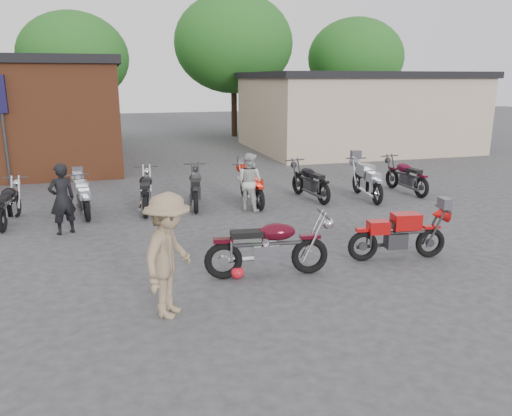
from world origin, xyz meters
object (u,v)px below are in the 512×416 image
object	(u,v)px
row_bike_0	(9,202)
row_bike_2	(146,189)
person_light	(249,182)
sportbike	(400,232)
row_bike_3	(196,185)
helmet	(237,272)
person_tan	(169,256)
row_bike_6	(367,179)
row_bike_4	(251,185)
person_dark	(62,199)
row_bike_1	(83,195)
row_bike_7	(406,174)
vintage_motorcycle	(270,243)
row_bike_5	(310,180)

from	to	relation	value
row_bike_0	row_bike_2	xyz separation A→B (m)	(3.34, 0.35, 0.04)
person_light	row_bike_2	world-z (taller)	person_light
sportbike	row_bike_3	bearing A→B (deg)	128.11
helmet	person_tan	xyz separation A→B (m)	(-1.31, -1.09, 0.84)
sportbike	row_bike_2	bearing A→B (deg)	138.42
sportbike	row_bike_0	distance (m)	9.25
person_tan	row_bike_6	xyz separation A→B (m)	(6.52, 5.97, -0.35)
person_light	row_bike_2	distance (m)	2.79
person_light	person_tan	xyz separation A→B (m)	(-2.81, -5.65, 0.17)
row_bike_3	row_bike_4	world-z (taller)	row_bike_3
person_dark	row_bike_3	bearing A→B (deg)	-178.71
helmet	row_bike_1	distance (m)	6.01
sportbike	person_light	world-z (taller)	person_light
person_tan	row_bike_7	bearing A→B (deg)	-19.59
vintage_motorcycle	row_bike_0	distance (m)	7.16
helmet	row_bike_3	xyz separation A→B (m)	(0.17, 5.41, 0.48)
person_light	row_bike_4	xyz separation A→B (m)	(0.23, 0.60, -0.21)
person_tan	row_bike_6	distance (m)	8.85
row_bike_4	row_bike_5	xyz separation A→B (m)	(1.84, 0.15, 0.01)
vintage_motorcycle	person_tan	bearing A→B (deg)	-144.84
vintage_motorcycle	person_dark	distance (m)	5.34
helmet	row_bike_0	distance (m)	6.72
row_bike_4	row_bike_6	bearing A→B (deg)	-95.82
sportbike	row_bike_5	size ratio (longest dim) A/B	0.96
helmet	row_bike_5	xyz separation A→B (m)	(3.56, 5.30, 0.47)
person_tan	row_bike_1	distance (m)	6.57
vintage_motorcycle	person_tan	size ratio (longest dim) A/B	1.15
vintage_motorcycle	row_bike_0	bearing A→B (deg)	142.41
sportbike	person_tan	size ratio (longest dim) A/B	1.02
person_dark	person_light	bearing A→B (deg)	164.72
row_bike_5	row_bike_6	bearing A→B (deg)	-112.84
sportbike	row_bike_4	bearing A→B (deg)	115.01
row_bike_0	row_bike_3	xyz separation A→B (m)	(4.70, 0.47, 0.03)
sportbike	row_bike_6	xyz separation A→B (m)	(1.89, 4.82, 0.04)
sportbike	row_bike_2	size ratio (longest dim) A/B	0.94
vintage_motorcycle	sportbike	bearing A→B (deg)	9.31
person_light	row_bike_3	size ratio (longest dim) A/B	0.77
person_light	row_bike_7	xyz separation A→B (m)	(5.27, 0.69, -0.20)
row_bike_0	row_bike_6	distance (m)	9.74
helmet	person_dark	distance (m)	4.94
row_bike_6	row_bike_4	bearing A→B (deg)	91.69
person_tan	row_bike_4	bearing A→B (deg)	6.36
row_bike_0	row_bike_5	bearing A→B (deg)	-83.27
row_bike_1	row_bike_3	bearing A→B (deg)	-96.81
row_bike_3	row_bike_7	bearing A→B (deg)	-81.98
row_bike_4	row_bike_6	size ratio (longest dim) A/B	0.95
row_bike_5	helmet	bearing A→B (deg)	137.55
helmet	row_bike_4	distance (m)	5.46
sportbike	row_bike_4	xyz separation A→B (m)	(-1.60, 5.09, 0.01)
person_tan	row_bike_2	world-z (taller)	person_tan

